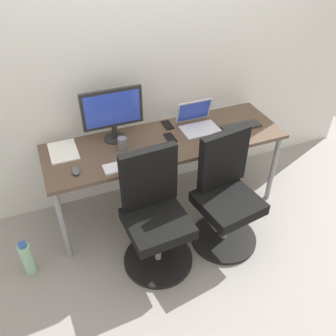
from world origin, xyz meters
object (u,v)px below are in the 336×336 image
(desktop_monitor, at_px, (112,112))
(coffee_mug, at_px, (237,136))
(office_chair_left, at_px, (155,217))
(office_chair_right, at_px, (225,197))
(water_bottle_on_floor, at_px, (27,258))
(open_laptop, at_px, (198,122))

(desktop_monitor, bearing_deg, coffee_mug, -23.84)
(desktop_monitor, distance_m, coffee_mug, 1.00)
(office_chair_left, height_order, office_chair_right, same)
(water_bottle_on_floor, relative_size, desktop_monitor, 0.65)
(coffee_mug, bearing_deg, office_chair_right, -128.65)
(desktop_monitor, xyz_separation_m, coffee_mug, (0.90, -0.40, -0.20))
(open_laptop, height_order, coffee_mug, open_laptop)
(water_bottle_on_floor, distance_m, open_laptop, 1.71)
(water_bottle_on_floor, relative_size, coffee_mug, 3.37)
(office_chair_left, relative_size, coffee_mug, 10.22)
(office_chair_right, bearing_deg, water_bottle_on_floor, 172.25)
(open_laptop, bearing_deg, office_chair_left, -136.08)
(water_bottle_on_floor, distance_m, coffee_mug, 1.86)
(coffee_mug, bearing_deg, open_laptop, 123.45)
(office_chair_right, xyz_separation_m, coffee_mug, (0.22, 0.28, 0.34))
(office_chair_right, xyz_separation_m, open_laptop, (0.02, 0.59, 0.35))
(desktop_monitor, relative_size, coffee_mug, 5.22)
(office_chair_right, distance_m, coffee_mug, 0.49)
(office_chair_right, distance_m, open_laptop, 0.68)
(water_bottle_on_floor, height_order, desktop_monitor, desktop_monitor)
(office_chair_left, distance_m, office_chair_right, 0.59)
(office_chair_left, relative_size, desktop_monitor, 1.96)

